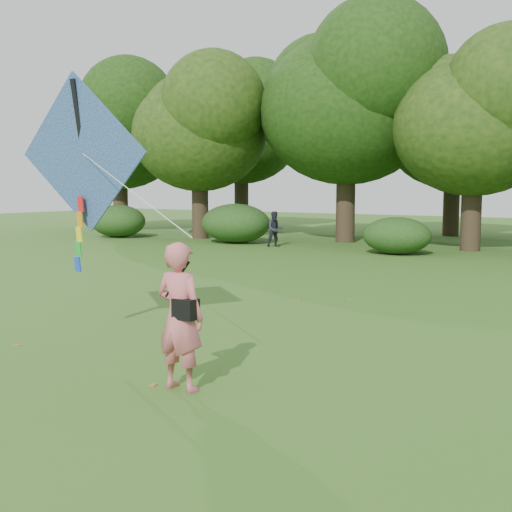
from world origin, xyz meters
The scene contains 7 objects.
ground centered at (0.00, 0.00, 0.00)m, with size 100.00×100.00×0.00m, color #265114.
man_kite_flyer centered at (-0.27, -0.14, 0.94)m, with size 0.69×0.45×1.89m, color #D4636C.
bystander_left centered at (-9.48, 17.17, 0.76)m, with size 0.74×0.58×1.52m, color #23242F.
crossbody_bag centered at (-0.15, -0.17, 1.07)m, with size 0.43×0.20×0.73m.
flying_kite centered at (-3.50, 1.23, 3.08)m, with size 4.81×1.74×3.33m.
shrub_band centered at (-0.72, 17.60, 0.86)m, with size 39.15×3.22×1.88m.
fallen_leaves centered at (-0.79, 1.79, 0.01)m, with size 10.85×14.55×0.01m.
Camera 1 is at (4.88, -6.25, 2.57)m, focal length 45.00 mm.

